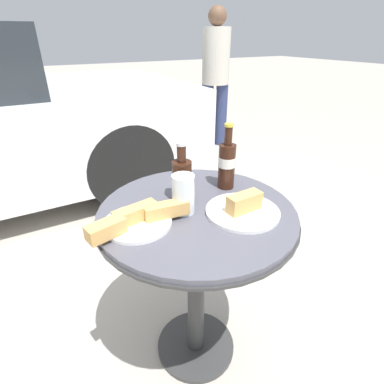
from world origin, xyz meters
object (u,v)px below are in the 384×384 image
object	(u,v)px
cola_bottle_left	(182,178)
drinking_glass	(183,196)
lunch_plate_far	(138,219)
pedestrian	(216,72)
cola_bottle_right	(227,163)
bistro_table	(197,246)
lunch_plate_near	(243,209)

from	to	relation	value
cola_bottle_left	drinking_glass	world-z (taller)	cola_bottle_left
lunch_plate_far	pedestrian	world-z (taller)	pedestrian
cola_bottle_right	drinking_glass	xyz separation A→B (m)	(-0.23, -0.08, -0.04)
bistro_table	pedestrian	world-z (taller)	pedestrian
bistro_table	lunch_plate_near	size ratio (longest dim) A/B	2.97
bistro_table	drinking_glass	world-z (taller)	drinking_glass
cola_bottle_right	drinking_glass	bearing A→B (deg)	-160.15
lunch_plate_far	lunch_plate_near	bearing A→B (deg)	-16.98
lunch_plate_far	pedestrian	bearing A→B (deg)	52.19
lunch_plate_near	pedestrian	size ratio (longest dim) A/B	0.16
lunch_plate_near	drinking_glass	bearing A→B (deg)	147.36
bistro_table	cola_bottle_left	distance (m)	0.26
cola_bottle_right	pedestrian	world-z (taller)	pedestrian
drinking_glass	lunch_plate_far	world-z (taller)	drinking_glass
cola_bottle_left	lunch_plate_far	size ratio (longest dim) A/B	0.65
bistro_table	lunch_plate_near	world-z (taller)	lunch_plate_near
lunch_plate_near	cola_bottle_right	bearing A→B (deg)	71.56
cola_bottle_right	drinking_glass	size ratio (longest dim) A/B	1.87
pedestrian	lunch_plate_far	bearing A→B (deg)	-127.81
cola_bottle_right	pedestrian	distance (m)	2.69
bistro_table	drinking_glass	bearing A→B (deg)	170.73
cola_bottle_right	lunch_plate_near	xyz separation A→B (m)	(-0.06, -0.19, -0.08)
cola_bottle_left	lunch_plate_near	world-z (taller)	cola_bottle_left
cola_bottle_left	drinking_glass	distance (m)	0.09
cola_bottle_left	lunch_plate_far	bearing A→B (deg)	-157.27
lunch_plate_near	cola_bottle_left	bearing A→B (deg)	125.56
lunch_plate_far	cola_bottle_left	bearing A→B (deg)	22.73
bistro_table	pedestrian	distance (m)	2.88
cola_bottle_left	cola_bottle_right	bearing A→B (deg)	1.78
cola_bottle_left	pedestrian	world-z (taller)	pedestrian
drinking_glass	lunch_plate_far	size ratio (longest dim) A/B	0.40
cola_bottle_right	pedestrian	size ratio (longest dim) A/B	0.16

